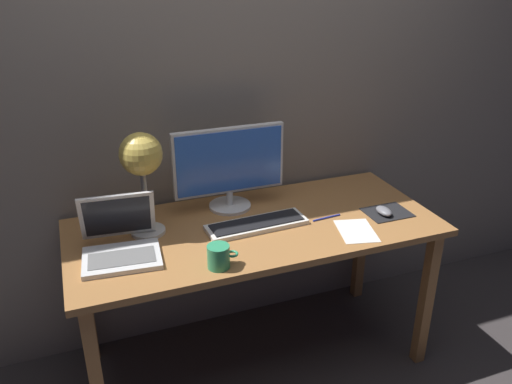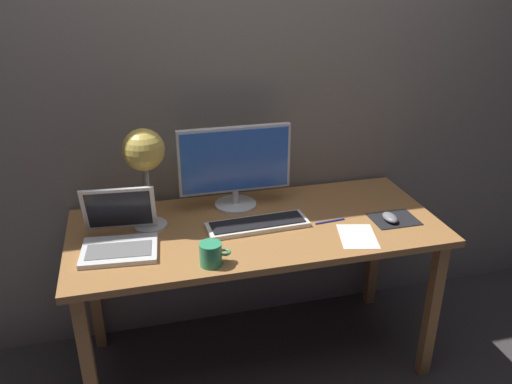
% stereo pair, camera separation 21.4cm
% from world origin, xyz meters
% --- Properties ---
extents(ground_plane, '(4.80, 4.80, 0.00)m').
position_xyz_m(ground_plane, '(0.00, 0.00, 0.00)').
color(ground_plane, '#383333').
rests_on(ground_plane, ground).
extents(back_wall, '(4.80, 0.06, 2.60)m').
position_xyz_m(back_wall, '(0.00, 0.40, 1.30)').
color(back_wall, gray).
rests_on(back_wall, ground).
extents(desk, '(1.60, 0.70, 0.74)m').
position_xyz_m(desk, '(0.00, 0.00, 0.66)').
color(desk, '#A8703D').
rests_on(desk, ground).
extents(monitor, '(0.51, 0.19, 0.39)m').
position_xyz_m(monitor, '(-0.05, 0.20, 0.95)').
color(monitor, silver).
rests_on(monitor, desk).
extents(keyboard_main, '(0.45, 0.16, 0.03)m').
position_xyz_m(keyboard_main, '(0.00, -0.02, 0.75)').
color(keyboard_main, silver).
rests_on(keyboard_main, desk).
extents(laptop, '(0.32, 0.32, 0.23)m').
position_xyz_m(laptop, '(-0.57, -0.03, 0.80)').
color(laptop, silver).
rests_on(laptop, desk).
extents(desk_lamp, '(0.17, 0.17, 0.44)m').
position_xyz_m(desk_lamp, '(-0.45, 0.09, 1.07)').
color(desk_lamp, beige).
rests_on(desk_lamp, desk).
extents(mousepad, '(0.20, 0.16, 0.00)m').
position_xyz_m(mousepad, '(0.60, -0.10, 0.74)').
color(mousepad, black).
rests_on(mousepad, desk).
extents(mouse, '(0.06, 0.10, 0.03)m').
position_xyz_m(mouse, '(0.58, -0.12, 0.76)').
color(mouse, slate).
rests_on(mouse, mousepad).
extents(coffee_mug, '(0.12, 0.09, 0.09)m').
position_xyz_m(coffee_mug, '(-0.24, -0.27, 0.79)').
color(coffee_mug, '#339966').
rests_on(coffee_mug, desk).
extents(paper_sheet_near_mouse, '(0.19, 0.24, 0.00)m').
position_xyz_m(paper_sheet_near_mouse, '(0.38, -0.21, 0.74)').
color(paper_sheet_near_mouse, white).
rests_on(paper_sheet_near_mouse, desk).
extents(pen, '(0.14, 0.02, 0.01)m').
position_xyz_m(pen, '(0.32, -0.06, 0.74)').
color(pen, '#2633A5').
rests_on(pen, desk).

